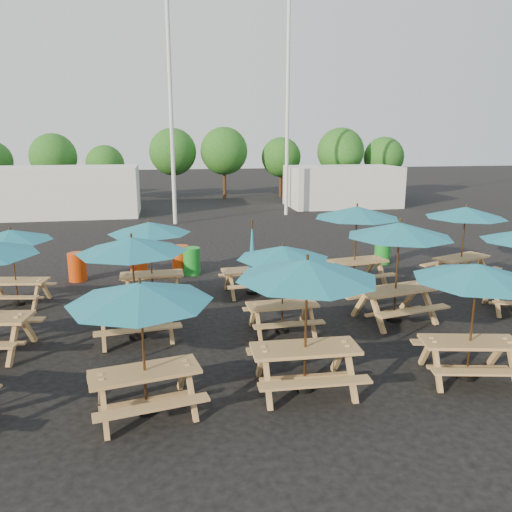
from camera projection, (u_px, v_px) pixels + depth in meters
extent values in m
plane|color=black|center=(266.00, 309.00, 13.23)|extent=(120.00, 120.00, 0.00)
cube|color=#B07E4E|center=(16.00, 281.00, 13.42)|extent=(1.73, 0.93, 0.05)
cube|color=#B07E4E|center=(6.00, 297.00, 12.90)|extent=(1.66, 0.52, 0.04)
cube|color=#B07E4E|center=(27.00, 284.00, 14.07)|extent=(1.66, 0.52, 0.04)
cylinder|color=black|center=(18.00, 303.00, 13.57)|extent=(0.33, 0.33, 0.09)
cylinder|color=brown|center=(14.00, 268.00, 13.34)|extent=(0.04, 0.04, 2.10)
cone|color=teal|center=(10.00, 235.00, 13.13)|extent=(2.50, 2.50, 0.29)
cube|color=#B07E4E|center=(145.00, 372.00, 8.12)|extent=(1.86, 1.00, 0.06)
cube|color=#B07E4E|center=(152.00, 407.00, 7.60)|extent=(1.78, 0.57, 0.04)
cube|color=#B07E4E|center=(140.00, 371.00, 8.77)|extent=(1.78, 0.57, 0.04)
cylinder|color=black|center=(147.00, 409.00, 8.28)|extent=(0.35, 0.35, 0.10)
cylinder|color=brown|center=(143.00, 349.00, 8.02)|extent=(0.04, 0.04, 2.26)
cone|color=teal|center=(140.00, 292.00, 7.80)|extent=(2.69, 2.69, 0.31)
cube|color=#B07E4E|center=(135.00, 306.00, 11.16)|extent=(1.92, 0.92, 0.06)
cube|color=#B07E4E|center=(138.00, 330.00, 10.60)|extent=(1.86, 0.47, 0.04)
cube|color=#B07E4E|center=(134.00, 309.00, 11.86)|extent=(1.86, 0.47, 0.04)
cylinder|color=black|center=(137.00, 336.00, 11.33)|extent=(0.37, 0.37, 0.10)
cylinder|color=brown|center=(134.00, 288.00, 11.07)|extent=(0.05, 0.05, 2.36)
cone|color=teal|center=(132.00, 245.00, 10.83)|extent=(2.67, 2.67, 0.33)
cube|color=#B07E4E|center=(152.00, 274.00, 13.94)|extent=(1.75, 0.72, 0.06)
cube|color=#B07E4E|center=(153.00, 290.00, 13.40)|extent=(1.74, 0.29, 0.04)
cube|color=#B07E4E|center=(152.00, 278.00, 14.61)|extent=(1.74, 0.29, 0.04)
cylinder|color=black|center=(153.00, 297.00, 14.10)|extent=(0.35, 0.35, 0.10)
cylinder|color=brown|center=(151.00, 261.00, 13.85)|extent=(0.04, 0.04, 2.21)
cone|color=teal|center=(149.00, 228.00, 13.63)|extent=(2.32, 2.32, 0.31)
cube|color=#B07E4E|center=(305.00, 348.00, 8.87)|extent=(1.94, 0.81, 0.06)
cube|color=#B07E4E|center=(315.00, 383.00, 8.27)|extent=(1.92, 0.33, 0.04)
cube|color=#B07E4E|center=(296.00, 348.00, 9.61)|extent=(1.92, 0.33, 0.04)
cylinder|color=black|center=(304.00, 386.00, 9.04)|extent=(0.38, 0.38, 0.11)
cylinder|color=brown|center=(306.00, 325.00, 8.77)|extent=(0.05, 0.05, 2.44)
cone|color=teal|center=(307.00, 269.00, 8.53)|extent=(2.58, 2.58, 0.34)
cube|color=#B07E4E|center=(282.00, 305.00, 11.55)|extent=(1.65, 0.69, 0.05)
cube|color=#B07E4E|center=(289.00, 324.00, 11.04)|extent=(1.64, 0.28, 0.04)
cube|color=#B07E4E|center=(276.00, 307.00, 12.18)|extent=(1.64, 0.28, 0.04)
cylinder|color=black|center=(282.00, 330.00, 11.70)|extent=(0.33, 0.33, 0.09)
cylinder|color=brown|center=(282.00, 289.00, 11.46)|extent=(0.04, 0.04, 2.08)
cone|color=teal|center=(283.00, 252.00, 11.26)|extent=(2.19, 2.19, 0.29)
cube|color=#B07E4E|center=(252.00, 270.00, 14.40)|extent=(1.78, 0.80, 0.06)
cube|color=#B07E4E|center=(258.00, 285.00, 13.87)|extent=(1.74, 0.37, 0.04)
cube|color=#B07E4E|center=(247.00, 274.00, 15.06)|extent=(1.74, 0.37, 0.04)
cylinder|color=black|center=(252.00, 292.00, 14.55)|extent=(0.35, 0.35, 0.10)
cylinder|color=brown|center=(252.00, 257.00, 14.31)|extent=(0.04, 0.04, 2.21)
cone|color=teal|center=(252.00, 244.00, 14.22)|extent=(0.21, 0.21, 1.44)
cube|color=#B07E4E|center=(470.00, 342.00, 9.29)|extent=(1.87, 1.03, 0.06)
cube|color=#B07E4E|center=(483.00, 372.00, 8.73)|extent=(1.78, 0.60, 0.04)
cube|color=#B07E4E|center=(456.00, 342.00, 9.99)|extent=(1.78, 0.60, 0.04)
cylinder|color=black|center=(466.00, 375.00, 9.45)|extent=(0.35, 0.35, 0.10)
cylinder|color=brown|center=(472.00, 322.00, 9.20)|extent=(0.04, 0.04, 2.26)
cone|color=teal|center=(478.00, 272.00, 8.98)|extent=(2.72, 2.72, 0.31)
cube|color=#B07E4E|center=(396.00, 290.00, 12.24)|extent=(2.06, 1.13, 0.07)
cube|color=#B07E4E|center=(414.00, 311.00, 11.67)|extent=(1.97, 0.65, 0.04)
cube|color=#B07E4E|center=(378.00, 293.00, 12.96)|extent=(1.97, 0.65, 0.04)
cylinder|color=black|center=(394.00, 318.00, 12.42)|extent=(0.39, 0.39, 0.11)
cylinder|color=brown|center=(397.00, 272.00, 12.14)|extent=(0.05, 0.05, 2.49)
cone|color=teal|center=(400.00, 230.00, 11.89)|extent=(3.00, 3.00, 0.35)
cube|color=#B07E4E|center=(355.00, 261.00, 15.06)|extent=(2.04, 1.07, 0.06)
cube|color=#B07E4E|center=(367.00, 277.00, 14.48)|extent=(1.96, 0.59, 0.04)
cube|color=#B07E4E|center=(342.00, 266.00, 15.78)|extent=(1.96, 0.59, 0.04)
cylinder|color=black|center=(354.00, 285.00, 15.23)|extent=(0.39, 0.39, 0.11)
cylinder|color=brown|center=(355.00, 247.00, 14.95)|extent=(0.05, 0.05, 2.49)
cone|color=teal|center=(357.00, 212.00, 14.71)|extent=(2.93, 2.93, 0.35)
cube|color=#B07E4E|center=(510.00, 289.00, 13.58)|extent=(1.72, 0.71, 0.04)
cube|color=#B07E4E|center=(461.00, 258.00, 15.64)|extent=(2.01, 1.32, 0.06)
cube|color=#B07E4E|center=(480.00, 272.00, 15.13)|extent=(1.85, 0.88, 0.04)
cube|color=#B07E4E|center=(443.00, 262.00, 16.28)|extent=(1.85, 0.88, 0.04)
cylinder|color=black|center=(459.00, 279.00, 15.80)|extent=(0.37, 0.37, 0.10)
cylinder|color=brown|center=(463.00, 244.00, 15.54)|extent=(0.05, 0.05, 2.39)
cone|color=teal|center=(466.00, 212.00, 15.30)|extent=(3.13, 3.13, 0.33)
cylinder|color=#C83C0B|center=(77.00, 267.00, 15.77)|extent=(0.56, 0.56, 0.90)
cylinder|color=#C83C0B|center=(139.00, 264.00, 16.14)|extent=(0.56, 0.56, 0.90)
cylinder|color=#C83C0B|center=(180.00, 259.00, 16.79)|extent=(0.56, 0.56, 0.90)
cylinder|color=#198C28|center=(192.00, 261.00, 16.51)|extent=(0.56, 0.56, 0.90)
cylinder|color=#198C28|center=(382.00, 251.00, 17.94)|extent=(0.56, 0.56, 0.90)
cylinder|color=silver|center=(171.00, 105.00, 24.87)|extent=(0.20, 0.20, 12.00)
cylinder|color=silver|center=(288.00, 109.00, 27.94)|extent=(0.20, 0.20, 12.00)
cube|color=silver|center=(67.00, 191.00, 28.69)|extent=(8.00, 4.00, 2.80)
cube|color=silver|center=(342.00, 186.00, 32.70)|extent=(7.00, 4.00, 2.60)
cylinder|color=#382314|center=(56.00, 188.00, 34.10)|extent=(0.24, 0.24, 2.14)
sphere|color=#1E5919|center=(53.00, 157.00, 33.61)|extent=(3.11, 3.11, 3.11)
cylinder|color=#382314|center=(107.00, 190.00, 34.50)|extent=(0.24, 0.24, 1.78)
sphere|color=#1E5919|center=(105.00, 164.00, 34.10)|extent=(2.59, 2.59, 2.59)
cylinder|color=#382314|center=(174.00, 183.00, 36.28)|extent=(0.24, 0.24, 2.31)
sphere|color=#1E5919|center=(173.00, 152.00, 35.76)|extent=(3.36, 3.36, 3.36)
cylinder|color=#382314|center=(225.00, 183.00, 36.49)|extent=(0.24, 0.24, 2.35)
sphere|color=#1E5919|center=(224.00, 151.00, 35.96)|extent=(3.41, 3.41, 3.41)
cylinder|color=#382314|center=(281.00, 184.00, 37.70)|extent=(0.24, 0.24, 2.02)
sphere|color=#1E5919|center=(281.00, 157.00, 37.24)|extent=(2.94, 2.94, 2.94)
cylinder|color=#382314|center=(339.00, 183.00, 36.68)|extent=(0.24, 0.24, 2.32)
sphere|color=#1E5919|center=(341.00, 151.00, 36.15)|extent=(3.38, 3.38, 3.38)
cylinder|color=#382314|center=(382.00, 184.00, 37.34)|extent=(0.24, 0.24, 2.03)
sphere|color=#1E5919|center=(384.00, 157.00, 36.88)|extent=(2.95, 2.95, 2.95)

